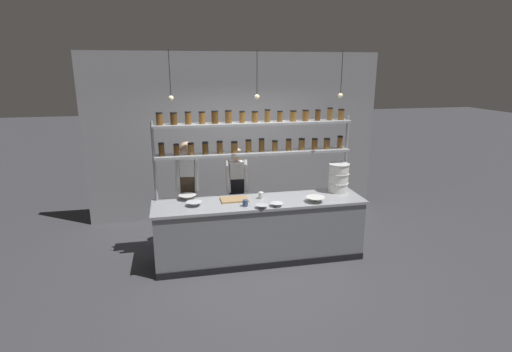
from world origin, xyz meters
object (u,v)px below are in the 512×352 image
Objects in this scene: chef_center at (237,189)px; prep_bowl_near_right at (315,199)px; spice_shelf_unit at (254,139)px; cutting_board at (234,200)px; prep_bowl_center_front at (188,197)px; prep_bowl_center_back at (194,204)px; chef_left at (188,187)px; serving_cup_front at (261,195)px; prep_bowl_far_left at (262,206)px; prep_bowl_near_left at (277,205)px; serving_cup_by_board at (245,203)px; container_stack at (338,178)px.

prep_bowl_near_right is at bearing -40.64° from chef_center.
spice_shelf_unit reaches higher than chef_center.
spice_shelf_unit is 0.95m from cutting_board.
prep_bowl_center_back is at bearing -75.45° from prep_bowl_center_front.
spice_shelf_unit is 0.97m from chef_center.
prep_bowl_center_front is (-0.03, -0.35, -0.05)m from chef_left.
serving_cup_front is (1.00, 0.12, 0.02)m from prep_bowl_center_back.
serving_cup_front is (0.08, 0.41, 0.03)m from prep_bowl_far_left.
prep_bowl_center_back reaches higher than prep_bowl_near_left.
spice_shelf_unit reaches higher than serving_cup_by_board.
serving_cup_by_board reaches higher than cutting_board.
chef_center is at bearing 88.72° from serving_cup_by_board.
prep_bowl_center_back is at bearing -134.76° from chef_center.
spice_shelf_unit is 1.06m from prep_bowl_far_left.
prep_bowl_center_front is 2.83× the size of serving_cup_by_board.
serving_cup_by_board is at bearing -136.17° from serving_cup_front.
serving_cup_front is at bearing -64.15° from chef_center.
chef_center is at bearing 44.25° from prep_bowl_center_back.
prep_bowl_near_right reaches higher than prep_bowl_near_left.
prep_bowl_near_left is at bearing -69.33° from serving_cup_front.
spice_shelf_unit is 1.74× the size of chef_left.
serving_cup_front is (-1.26, -0.08, -0.18)m from container_stack.
prep_bowl_far_left is (-0.82, -0.10, -0.01)m from prep_bowl_near_right.
prep_bowl_center_back is at bearing -173.37° from serving_cup_front.
serving_cup_by_board is at bearing -90.29° from chef_center.
spice_shelf_unit is at bearing -56.73° from chef_center.
prep_bowl_far_left is at bearing -36.40° from chef_left.
spice_shelf_unit is 0.85m from serving_cup_front.
serving_cup_front is (0.40, -0.00, 0.04)m from cutting_board.
prep_bowl_center_front is at bearing 164.75° from cutting_board.
prep_bowl_far_left is at bearing -92.65° from spice_shelf_unit.
container_stack is 2.50× the size of prep_bowl_near_left.
chef_center is (-0.22, 0.35, -0.88)m from spice_shelf_unit.
container_stack is 2.35m from prep_bowl_center_front.
container_stack is 1.60m from serving_cup_by_board.
prep_bowl_near_right reaches higher than prep_bowl_center_front.
chef_center is 3.50× the size of container_stack.
serving_cup_front reaches higher than prep_bowl_center_back.
chef_left reaches higher than prep_bowl_near_left.
spice_shelf_unit is 11.42× the size of prep_bowl_center_front.
prep_bowl_near_right is at bearing -34.75° from spice_shelf_unit.
container_stack reaches higher than serving_cup_by_board.
container_stack is at bearing -17.30° from chef_center.
prep_bowl_center_front is (-0.67, 0.18, 0.02)m from cutting_board.
cutting_board is 0.31m from serving_cup_by_board.
chef_left is at bearing 142.52° from prep_bowl_near_left.
serving_cup_front reaches higher than cutting_board.
chef_center is 3.96× the size of cutting_board.
prep_bowl_center_back is at bearing 167.13° from prep_bowl_near_left.
prep_bowl_center_front is at bearing 170.14° from serving_cup_front.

